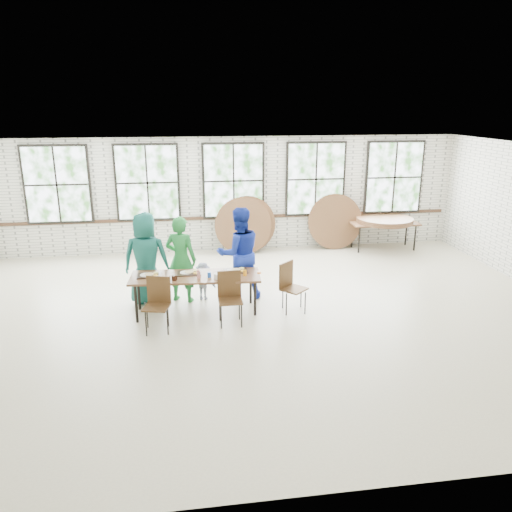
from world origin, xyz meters
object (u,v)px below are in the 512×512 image
at_px(dining_table, 195,278).
at_px(chair_near_right, 230,293).
at_px(storage_table, 384,224).
at_px(chair_near_left, 158,299).

distance_m(dining_table, chair_near_right, 0.80).
xyz_separation_m(chair_near_right, storage_table, (4.58, 4.14, 0.13)).
relative_size(chair_near_right, storage_table, 0.52).
bearing_deg(storage_table, chair_near_right, -136.82).
bearing_deg(chair_near_right, storage_table, 42.19).
distance_m(dining_table, chair_near_left, 0.94).
relative_size(dining_table, storage_table, 1.35).
bearing_deg(dining_table, storage_table, 38.66).
relative_size(dining_table, chair_near_right, 2.58).
xyz_separation_m(chair_near_left, storage_table, (5.84, 4.25, 0.13)).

